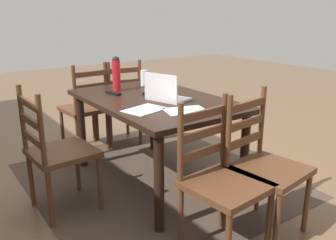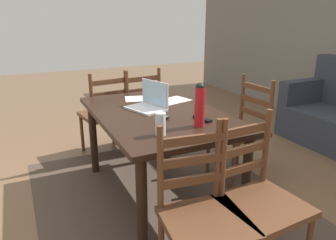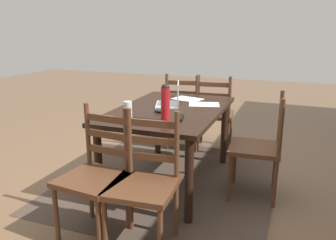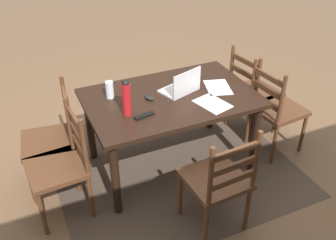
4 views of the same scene
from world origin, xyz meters
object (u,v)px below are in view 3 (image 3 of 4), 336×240
at_px(chair_left_far, 214,114).
at_px(chair_left_near, 184,111).
at_px(chair_right_far, 144,184).
at_px(tv_remote, 180,118).
at_px(drinking_glass, 128,110).
at_px(laptop, 172,100).
at_px(chair_far_head, 260,147).
at_px(water_bottle, 165,102).
at_px(computer_mouse, 160,111).
at_px(chair_right_near, 96,176).
at_px(dining_table, 170,118).

xyz_separation_m(chair_left_far, chair_left_near, (-0.00, -0.38, 0.00)).
relative_size(chair_right_far, tv_remote, 5.59).
bearing_deg(drinking_glass, chair_left_far, 165.58).
distance_m(chair_right_far, tv_remote, 0.76).
height_order(chair_left_near, laptop, laptop).
bearing_deg(chair_far_head, water_bottle, -58.58).
distance_m(chair_far_head, chair_left_far, 1.22).
distance_m(drinking_glass, computer_mouse, 0.35).
height_order(chair_far_head, chair_right_near, same).
xyz_separation_m(chair_right_far, chair_right_near, (0.00, -0.38, 0.00)).
relative_size(chair_right_far, drinking_glass, 6.28).
bearing_deg(chair_left_far, water_bottle, -2.82).
height_order(dining_table, chair_left_far, chair_left_far).
bearing_deg(chair_right_near, chair_left_far, 169.47).
relative_size(dining_table, laptop, 3.97).
xyz_separation_m(drinking_glass, tv_remote, (-0.16, 0.41, -0.07)).
relative_size(chair_far_head, water_bottle, 3.06).
bearing_deg(drinking_glass, computer_mouse, 150.79).
xyz_separation_m(laptop, tv_remote, (0.45, 0.24, -0.05)).
bearing_deg(water_bottle, tv_remote, 139.96).
xyz_separation_m(chair_left_near, chair_right_near, (2.06, -0.00, 0.00)).
distance_m(chair_far_head, computer_mouse, 0.95).
relative_size(chair_right_far, computer_mouse, 9.50).
bearing_deg(dining_table, tv_remote, 33.16).
distance_m(laptop, water_bottle, 0.59).
distance_m(chair_left_near, tv_remote, 1.45).
bearing_deg(chair_far_head, chair_left_far, -147.48).
distance_m(dining_table, chair_right_far, 1.06).
bearing_deg(computer_mouse, chair_far_head, 80.91).
distance_m(water_bottle, drinking_glass, 0.33).
bearing_deg(chair_left_near, chair_far_head, 45.25).
height_order(water_bottle, computer_mouse, water_bottle).
distance_m(chair_left_far, computer_mouse, 1.28).
bearing_deg(chair_right_far, chair_right_near, -89.97).
bearing_deg(chair_left_near, chair_left_far, 89.96).
height_order(dining_table, drinking_glass, drinking_glass).
bearing_deg(dining_table, chair_left_near, -169.78).
bearing_deg(computer_mouse, chair_right_near, -32.22).
xyz_separation_m(chair_far_head, chair_right_near, (1.03, -1.04, 0.00)).
xyz_separation_m(dining_table, tv_remote, (0.33, 0.22, 0.10)).
height_order(dining_table, water_bottle, water_bottle).
bearing_deg(chair_right_far, tv_remote, 177.75).
relative_size(drinking_glass, tv_remote, 0.89).
distance_m(laptop, drinking_glass, 0.63).
relative_size(chair_left_far, chair_left_near, 1.00).
height_order(water_bottle, drinking_glass, water_bottle).
bearing_deg(chair_right_far, water_bottle, -173.65).
distance_m(chair_right_far, chair_far_head, 1.23).
relative_size(chair_left_far, computer_mouse, 9.50).
distance_m(chair_left_near, laptop, 0.99).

